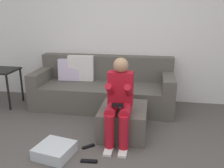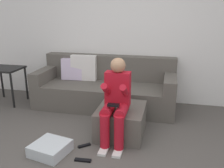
{
  "view_description": "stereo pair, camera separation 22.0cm",
  "coord_description": "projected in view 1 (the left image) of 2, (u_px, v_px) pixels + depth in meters",
  "views": [
    {
      "loc": [
        0.52,
        -2.08,
        1.64
      ],
      "look_at": [
        -0.07,
        1.41,
        0.56
      ],
      "focal_mm": 39.37,
      "sensor_mm": 36.0,
      "label": 1
    },
    {
      "loc": [
        0.73,
        -2.03,
        1.64
      ],
      "look_at": [
        -0.07,
        1.41,
        0.56
      ],
      "focal_mm": 39.37,
      "sensor_mm": 36.0,
      "label": 2
    }
  ],
  "objects": [
    {
      "name": "side_table",
      "position": [
        0.0,
        75.0,
        4.27
      ],
      "size": [
        0.58,
        0.49,
        0.65
      ],
      "color": "black",
      "rests_on": "ground_plane"
    },
    {
      "name": "remote_near_ottoman",
      "position": [
        89.0,
        161.0,
        2.75
      ],
      "size": [
        0.19,
        0.06,
        0.02
      ],
      "primitive_type": "cube",
      "rotation": [
        0.0,
        0.0,
        0.07
      ],
      "color": "black",
      "rests_on": "ground_plane"
    },
    {
      "name": "couch_sectional",
      "position": [
        103.0,
        88.0,
        4.3
      ],
      "size": [
        2.37,
        0.91,
        0.87
      ],
      "color": "#59544C",
      "rests_on": "ground_plane"
    },
    {
      "name": "remote_by_storage_bin",
      "position": [
        88.0,
        146.0,
        3.04
      ],
      "size": [
        0.15,
        0.14,
        0.02
      ],
      "primitive_type": "cube",
      "rotation": [
        0.0,
        0.0,
        0.72
      ],
      "color": "black",
      "rests_on": "ground_plane"
    },
    {
      "name": "ottoman",
      "position": [
        123.0,
        120.0,
        3.34
      ],
      "size": [
        0.62,
        0.71,
        0.38
      ],
      "primitive_type": "cube",
      "color": "#59544C",
      "rests_on": "ground_plane"
    },
    {
      "name": "person_seated",
      "position": [
        119.0,
        100.0,
        3.04
      ],
      "size": [
        0.31,
        0.6,
        1.07
      ],
      "color": "red",
      "rests_on": "ground_plane"
    },
    {
      "name": "wall_back",
      "position": [
        125.0,
        32.0,
        4.39
      ],
      "size": [
        6.3,
        0.1,
        2.51
      ],
      "primitive_type": "cube",
      "color": "white",
      "rests_on": "ground_plane"
    },
    {
      "name": "storage_bin",
      "position": [
        55.0,
        150.0,
        2.86
      ],
      "size": [
        0.47,
        0.46,
        0.13
      ],
      "primitive_type": "cube",
      "rotation": [
        0.0,
        0.0,
        -0.21
      ],
      "color": "silver",
      "rests_on": "ground_plane"
    }
  ]
}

